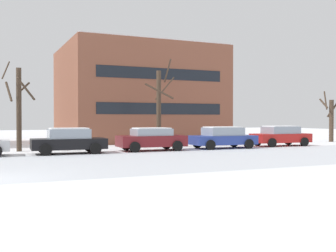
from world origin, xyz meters
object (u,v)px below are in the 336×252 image
(parked_car_black, at_px, (69,141))
(parked_car_maroon, at_px, (151,139))
(parked_car_red, at_px, (281,136))
(parked_car_blue, at_px, (223,137))

(parked_car_black, bearing_deg, parked_car_maroon, 1.07)
(parked_car_black, distance_m, parked_car_red, 15.34)
(parked_car_maroon, height_order, parked_car_red, parked_car_red)
(parked_car_black, height_order, parked_car_red, parked_car_red)
(parked_car_black, xyz_separation_m, parked_car_maroon, (5.11, 0.10, -0.01))
(parked_car_blue, height_order, parked_car_red, parked_car_red)
(parked_car_maroon, distance_m, parked_car_red, 10.23)
(parked_car_blue, bearing_deg, parked_car_maroon, 178.87)
(parked_car_black, height_order, parked_car_blue, parked_car_black)
(parked_car_black, xyz_separation_m, parked_car_red, (15.34, 0.32, 0.00))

